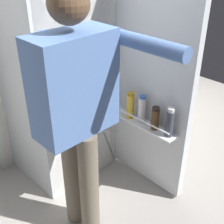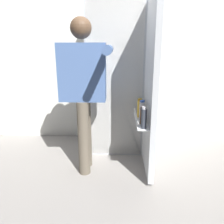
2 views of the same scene
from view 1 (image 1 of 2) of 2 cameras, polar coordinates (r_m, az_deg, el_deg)
The scene contains 4 objects.
ground_plane at distance 2.42m, azimuth -0.81°, elevation -15.36°, with size 5.10×5.10×0.00m, color gray.
kitchen_wall at distance 2.46m, azimuth -16.47°, elevation 19.64°, with size 4.40×0.10×2.65m, color silver.
refrigerator at distance 2.26m, azimuth -9.12°, elevation 8.15°, with size 0.73×1.25×1.79m.
person at distance 1.64m, azimuth -6.71°, elevation 1.42°, with size 0.53×0.75×1.57m.
Camera 1 is at (-1.16, -1.24, 1.72)m, focal length 48.11 mm.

